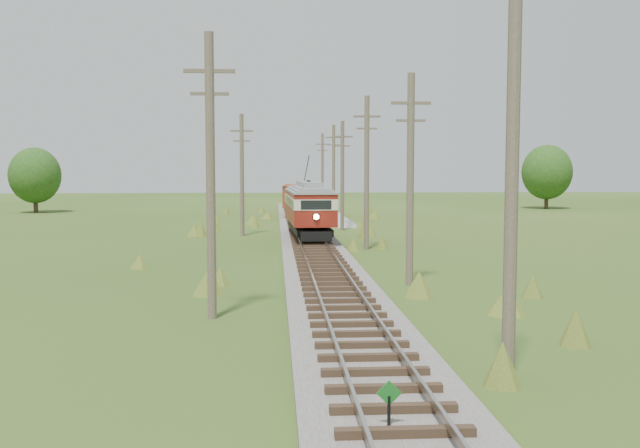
{
  "coord_description": "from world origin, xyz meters",
  "views": [
    {
      "loc": [
        -2.18,
        -10.6,
        4.78
      ],
      "look_at": [
        0.0,
        23.82,
        2.08
      ],
      "focal_mm": 40.0,
      "sensor_mm": 36.0,
      "label": 1
    }
  ],
  "objects": [
    {
      "name": "utility_pole_l_a",
      "position": [
        -4.2,
        12.0,
        4.63
      ],
      "size": [
        1.6,
        0.3,
        9.0
      ],
      "color": "brown",
      "rests_on": "ground"
    },
    {
      "name": "utility_pole_r_3",
      "position": [
        3.2,
        31.0,
        4.63
      ],
      "size": [
        1.6,
        0.3,
        9.0
      ],
      "color": "brown",
      "rests_on": "ground"
    },
    {
      "name": "utility_pole_r_4",
      "position": [
        3.0,
        44.0,
        4.32
      ],
      "size": [
        1.6,
        0.3,
        8.4
      ],
      "color": "brown",
      "rests_on": "ground"
    },
    {
      "name": "gravel_pile",
      "position": [
        3.17,
        47.76,
        0.57
      ],
      "size": [
        3.34,
        3.54,
        1.21
      ],
      "color": "gray",
      "rests_on": "ground"
    },
    {
      "name": "utility_pole_r_2",
      "position": [
        3.3,
        18.0,
        4.42
      ],
      "size": [
        1.6,
        0.3,
        8.6
      ],
      "color": "brown",
      "rests_on": "ground"
    },
    {
      "name": "utility_pole_r_6",
      "position": [
        3.2,
        70.0,
        4.47
      ],
      "size": [
        1.6,
        0.3,
        8.7
      ],
      "color": "brown",
      "rests_on": "ground"
    },
    {
      "name": "gondola",
      "position": [
        0.0,
        58.03,
        1.99
      ],
      "size": [
        3.05,
        8.1,
        2.64
      ],
      "rotation": [
        0.0,
        0.0,
        -0.06
      ],
      "color": "black",
      "rests_on": "ground"
    },
    {
      "name": "railbed_main",
      "position": [
        0.0,
        34.0,
        0.19
      ],
      "size": [
        3.6,
        96.0,
        0.57
      ],
      "color": "#605B54",
      "rests_on": "ground"
    },
    {
      "name": "streetcar",
      "position": [
        0.0,
        35.52,
        2.42
      ],
      "size": [
        2.94,
        11.17,
        5.07
      ],
      "rotation": [
        0.0,
        0.0,
        0.03
      ],
      "color": "black",
      "rests_on": "ground"
    },
    {
      "name": "utility_pole_r_1",
      "position": [
        3.1,
        5.0,
        4.4
      ],
      "size": [
        0.3,
        0.3,
        8.8
      ],
      "color": "brown",
      "rests_on": "ground"
    },
    {
      "name": "switch_marker",
      "position": [
        -0.2,
        1.5,
        0.63
      ],
      "size": [
        0.45,
        0.06,
        1.08
      ],
      "color": "black",
      "rests_on": "ground"
    },
    {
      "name": "utility_pole_r_5",
      "position": [
        3.4,
        57.0,
        4.58
      ],
      "size": [
        1.6,
        0.3,
        8.9
      ],
      "color": "brown",
      "rests_on": "ground"
    },
    {
      "name": "utility_pole_l_b",
      "position": [
        -4.5,
        40.0,
        4.42
      ],
      "size": [
        1.6,
        0.3,
        8.6
      ],
      "color": "brown",
      "rests_on": "ground"
    },
    {
      "name": "tree_mid_b",
      "position": [
        30.0,
        72.0,
        4.33
      ],
      "size": [
        5.88,
        5.88,
        7.57
      ],
      "color": "#38281C",
      "rests_on": "ground"
    },
    {
      "name": "tree_mid_a",
      "position": [
        -28.0,
        68.0,
        4.02
      ],
      "size": [
        5.46,
        5.46,
        7.03
      ],
      "color": "#38281C",
      "rests_on": "ground"
    }
  ]
}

